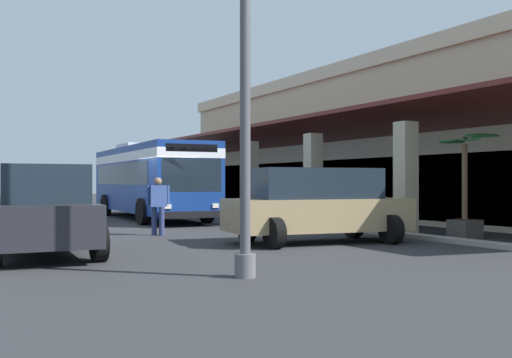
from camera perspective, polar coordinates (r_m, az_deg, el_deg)
ground at (r=25.95m, az=7.32°, el=-3.83°), size 120.00×120.00×0.00m
curb_strip at (r=25.27m, az=0.73°, el=-3.79°), size 37.49×0.50×0.12m
plaza_building at (r=31.07m, az=16.51°, el=3.17°), size 31.54×15.40×6.92m
transit_bus at (r=26.80m, az=-10.04°, el=0.25°), size 11.31×3.13×3.34m
parked_suv_charcoal at (r=14.11m, az=-19.73°, el=-2.68°), size 4.90×2.39×1.97m
parked_suv_tan at (r=16.00m, az=5.74°, el=-2.40°), size 3.12×5.01×1.97m
pedestrian at (r=18.35m, az=-9.26°, el=-2.22°), size 0.34×0.69×1.74m
potted_palm at (r=18.54m, az=19.18°, el=-2.43°), size 1.55×1.83×3.05m
lot_light_pole at (r=10.51m, az=-1.03°, el=14.77°), size 0.60×0.60×8.13m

